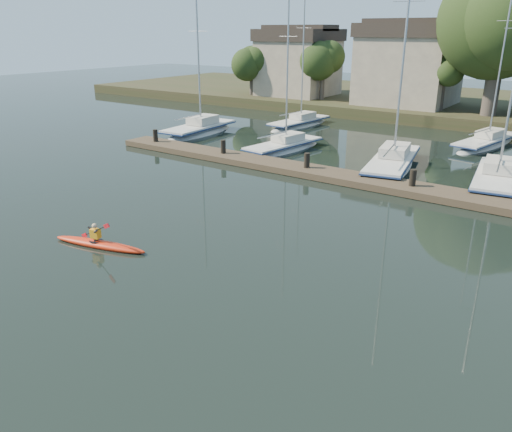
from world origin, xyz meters
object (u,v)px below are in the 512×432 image
Objects in this scene: sailboat_3 at (495,188)px; sailboat_5 at (299,128)px; dock at (356,179)px; sailboat_1 at (284,153)px; sailboat_0 at (200,136)px; sailboat_6 at (486,148)px; kayak at (99,243)px; sailboat_2 at (391,171)px.

sailboat_5 is at bearing 145.44° from sailboat_3.
dock is 2.72× the size of sailboat_1.
sailboat_1 is (8.46, -1.04, 0.05)m from sailboat_0.
dock is at bearing -44.55° from sailboat_5.
sailboat_6 is (10.78, 9.48, 0.01)m from sailboat_1.
dock is at bearing 57.98° from kayak.
kayak is 0.12× the size of dock.
sailboat_0 is 8.52m from sailboat_1.
sailboat_5 is at bearing 90.46° from kayak.
sailboat_2 is at bearing 171.36° from sailboat_3.
sailboat_3 is (13.35, -0.27, -0.03)m from sailboat_1.
sailboat_0 is (-15.65, 5.25, -0.42)m from dock.
sailboat_6 reaches higher than sailboat_1.
sailboat_3 reaches higher than kayak.
kayak reaches higher than dock.
sailboat_0 is 0.99× the size of sailboat_5.
dock is 4.09m from sailboat_2.
sailboat_5 is at bearing 121.70° from sailboat_1.
sailboat_0 reaches higher than sailboat_1.
kayak is 13.91m from dock.
dock is 2.19× the size of sailboat_2.
sailboat_1 reaches higher than dock.
sailboat_5 is at bearing 53.79° from sailboat_0.
sailboat_2 is at bearing -32.51° from sailboat_5.
sailboat_0 is 1.05× the size of sailboat_1.
sailboat_5 reaches higher than sailboat_0.
sailboat_2 is at bearing 60.63° from kayak.
sailboat_5 is at bearing 131.62° from sailboat_2.
sailboat_1 is at bearing 85.37° from kayak.
sailboat_2 reaches higher than kayak.
kayak is 21.70m from sailboat_0.
kayak is 0.26× the size of sailboat_2.
sailboat_5 is (-3.81, 8.46, 0.00)m from sailboat_1.
sailboat_5 is (-11.01, 12.68, -0.37)m from dock.
dock is 8.34m from sailboat_1.
sailboat_6 is at bearing 59.63° from kayak.
sailboat_3 is at bearing 6.29° from sailboat_1.
sailboat_2 reaches higher than sailboat_3.
sailboat_3 is at bearing 32.65° from dock.
dock is at bearing -107.60° from sailboat_2.
sailboat_2 is 1.11× the size of sailboat_6.
dock is 7.33m from sailboat_3.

